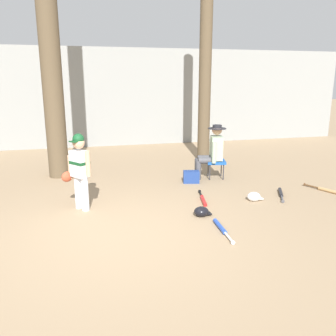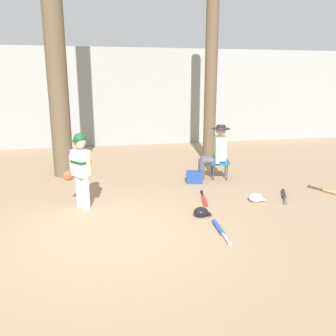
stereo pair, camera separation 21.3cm
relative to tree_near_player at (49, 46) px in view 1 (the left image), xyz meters
The scene contains 14 objects.
ground_plane 4.62m from the tree_near_player, 74.89° to the right, with size 60.00×60.00×0.00m, color #937A5B.
concrete_back_wall 4.04m from the tree_near_player, 75.67° to the left, with size 18.00×0.36×3.16m, color gray.
tree_near_player is the anchor object (origin of this frame).
tree_behind_spectator 3.88m from the tree_near_player, 11.75° to the left, with size 0.47×0.47×5.28m.
young_ballplayer 3.16m from the tree_near_player, 78.62° to the right, with size 0.53×0.50×1.31m.
folding_stool 4.35m from the tree_near_player, 17.00° to the right, with size 0.48×0.48×0.41m.
seated_spectator 4.12m from the tree_near_player, 17.10° to the right, with size 0.68×0.54×1.20m.
handbag_beside_stool 4.08m from the tree_near_player, 24.44° to the right, with size 0.34×0.18×0.26m, color navy.
bat_blue_youth 5.26m from the tree_near_player, 56.58° to the right, with size 0.11×0.79×0.07m.
bat_wood_tan 6.42m from the tree_near_player, 25.96° to the right, with size 0.36×0.77×0.07m.
bat_red_barrel 4.55m from the tree_near_player, 42.96° to the right, with size 0.22×0.78×0.07m.
bat_black_composite 5.62m from the tree_near_player, 30.59° to the right, with size 0.40×0.70×0.07m.
batting_helmet_black 4.79m from the tree_near_player, 52.86° to the right, with size 0.29×0.22×0.17m.
batting_helmet_white 5.21m from the tree_near_player, 36.65° to the right, with size 0.29×0.22×0.17m.
Camera 1 is at (-0.44, -4.66, 2.16)m, focal length 37.57 mm.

